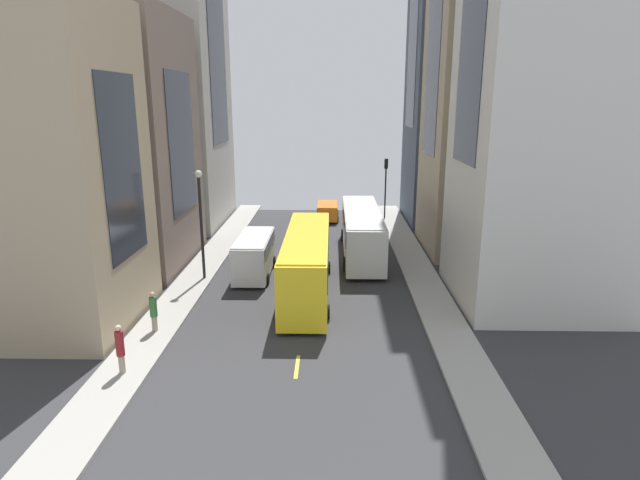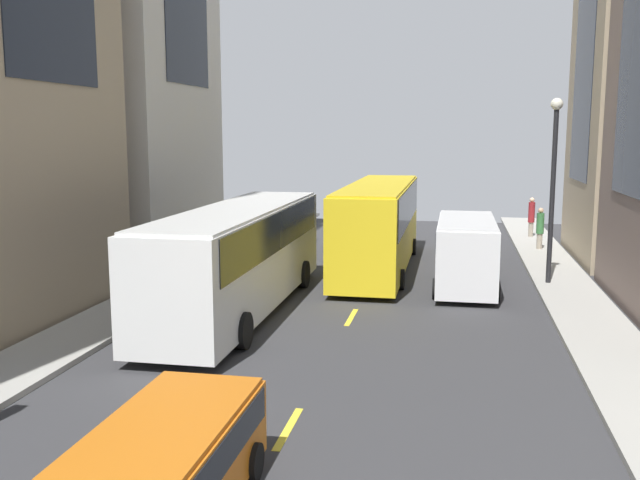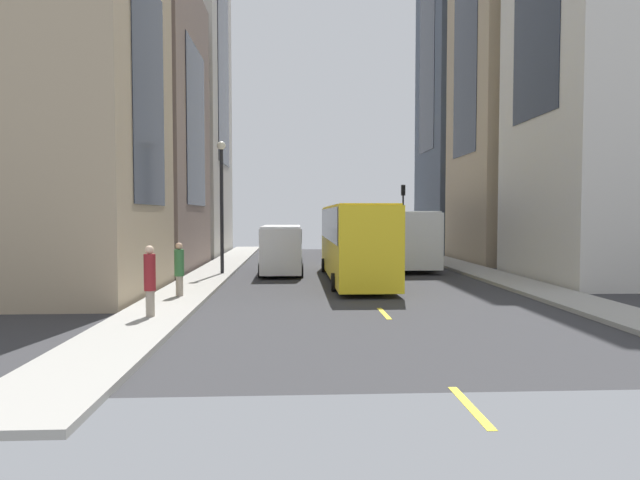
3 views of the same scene
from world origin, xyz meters
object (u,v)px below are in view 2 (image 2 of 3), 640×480
(streetcar_yellow, at_px, (379,219))
(car_orange_0, at_px, (168,459))
(delivery_van_white, at_px, (466,248))
(pedestrian_walking_far, at_px, (540,227))
(city_bus_white, at_px, (240,250))
(pedestrian_crossing_near, at_px, (531,216))

(streetcar_yellow, bearing_deg, car_orange_0, -92.95)
(delivery_van_white, bearing_deg, car_orange_0, -105.41)
(streetcar_yellow, relative_size, car_orange_0, 2.90)
(car_orange_0, height_order, pedestrian_walking_far, pedestrian_walking_far)
(streetcar_yellow, xyz_separation_m, pedestrian_walking_far, (7.13, 5.70, -0.92))
(city_bus_white, relative_size, pedestrian_walking_far, 6.18)
(streetcar_yellow, xyz_separation_m, car_orange_0, (-1.02, -19.68, -1.23))
(streetcar_yellow, height_order, delivery_van_white, streetcar_yellow)
(city_bus_white, relative_size, pedestrian_crossing_near, 5.82)
(streetcar_yellow, distance_m, car_orange_0, 19.75)
(delivery_van_white, bearing_deg, city_bus_white, -146.75)
(city_bus_white, xyz_separation_m, delivery_van_white, (7.14, 4.68, -0.49))
(car_orange_0, bearing_deg, pedestrian_crossing_near, 74.53)
(pedestrian_walking_far, height_order, pedestrian_crossing_near, pedestrian_crossing_near)
(car_orange_0, bearing_deg, city_bus_white, 102.30)
(delivery_van_white, relative_size, car_orange_0, 1.41)
(car_orange_0, distance_m, pedestrian_crossing_near, 30.56)
(streetcar_yellow, bearing_deg, city_bus_white, -114.65)
(delivery_van_white, height_order, car_orange_0, delivery_van_white)
(delivery_van_white, relative_size, pedestrian_walking_far, 2.96)
(city_bus_white, xyz_separation_m, pedestrian_crossing_near, (10.73, 17.61, -0.74))
(pedestrian_crossing_near, bearing_deg, city_bus_white, -95.10)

